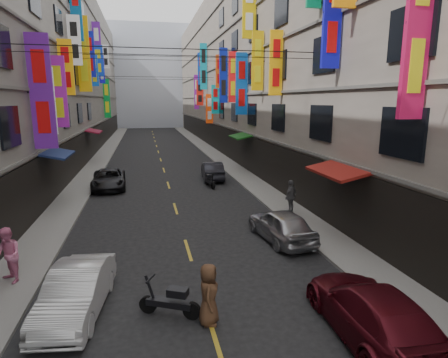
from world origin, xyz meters
name	(u,v)px	position (x,y,z in m)	size (l,w,h in m)	color
sidewalk_left	(99,161)	(-6.00, 42.00, 0.06)	(2.00, 90.00, 0.12)	slate
sidewalk_right	(219,157)	(6.00, 42.00, 0.06)	(2.00, 90.00, 0.12)	slate
building_row_left	(22,60)	(-11.99, 42.00, 9.49)	(10.14, 90.00, 19.00)	gray
building_row_right	(275,65)	(11.99, 42.00, 9.49)	(10.14, 90.00, 19.00)	#9F9285
haze_block	(149,77)	(0.00, 92.00, 11.00)	(18.00, 8.00, 22.00)	silver
shop_signage	(158,57)	(-0.23, 34.62, 9.19)	(14.00, 55.00, 12.08)	#0F32B7
street_awnings	(150,151)	(-1.26, 26.00, 3.00)	(13.99, 35.20, 0.41)	#13481F
overhead_cables	(164,55)	(0.00, 30.00, 8.80)	(14.00, 38.04, 1.24)	black
lane_markings	(162,164)	(0.00, 39.00, 0.00)	(0.12, 80.20, 0.01)	gold
scooter_crossing	(171,301)	(-1.01, 13.41, 0.44)	(1.67, 0.93, 1.14)	black
scooter_far_right	(210,181)	(2.77, 28.77, 0.44)	(0.58, 1.80, 1.14)	black
car_left_mid	(76,291)	(-3.56, 14.12, 0.66)	(1.40, 4.00, 1.32)	silver
car_left_far	(109,179)	(-4.00, 29.81, 0.65)	(2.16, 4.68, 1.30)	black
car_right_near	(372,312)	(3.85, 11.40, 0.70)	(1.95, 4.80, 1.39)	#500D17
car_right_mid	(281,225)	(4.00, 18.23, 0.69)	(1.63, 4.04, 1.38)	#A9A9AE
car_right_far	(212,171)	(3.40, 31.32, 0.68)	(1.44, 4.12, 1.36)	#222329
pedestrian_lfar	(8,256)	(-5.94, 16.26, 1.03)	(0.88, 0.61, 1.82)	pink
pedestrian_rfar	(291,196)	(5.78, 21.58, 1.00)	(1.03, 0.58, 1.75)	#535355
pedestrian_crossing	(209,294)	(-0.03, 12.86, 0.84)	(0.82, 0.56, 1.69)	#523421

